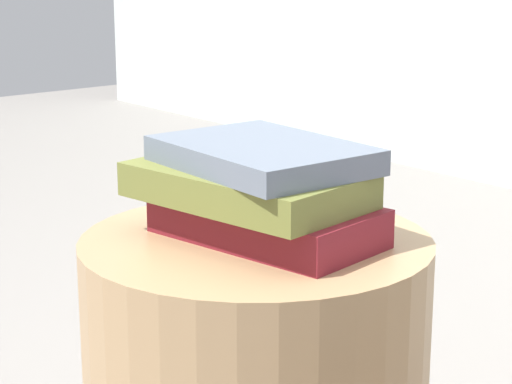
% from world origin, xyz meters
% --- Properties ---
extents(book_maroon, '(0.30, 0.19, 0.05)m').
position_xyz_m(book_maroon, '(0.01, 0.01, 0.47)').
color(book_maroon, maroon).
rests_on(book_maroon, side_table).
extents(book_olive, '(0.31, 0.21, 0.04)m').
position_xyz_m(book_olive, '(-0.01, -0.01, 0.52)').
color(book_olive, olive).
rests_on(book_olive, book_maroon).
extents(book_slate, '(0.27, 0.20, 0.03)m').
position_xyz_m(book_slate, '(-0.00, 0.01, 0.56)').
color(book_slate, slate).
rests_on(book_slate, book_olive).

